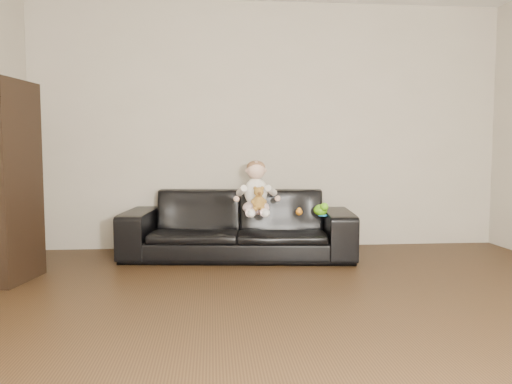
{
  "coord_description": "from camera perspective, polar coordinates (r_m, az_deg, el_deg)",
  "views": [
    {
      "loc": [
        -0.63,
        -2.58,
        1.03
      ],
      "look_at": [
        -0.21,
        2.14,
        0.64
      ],
      "focal_mm": 35.0,
      "sensor_mm": 36.0,
      "label": 1
    }
  ],
  "objects": [
    {
      "name": "floor",
      "position": [
        2.85,
        8.32,
        -16.61
      ],
      "size": [
        5.5,
        5.5,
        0.0
      ],
      "primitive_type": "plane",
      "color": "#372413",
      "rests_on": "ground"
    },
    {
      "name": "wall_back",
      "position": [
        5.38,
        1.64,
        7.53
      ],
      "size": [
        5.0,
        0.0,
        5.0
      ],
      "primitive_type": "plane",
      "rotation": [
        1.57,
        0.0,
        0.0
      ],
      "color": "#B9AF9C",
      "rests_on": "ground"
    },
    {
      "name": "sofa",
      "position": [
        4.89,
        -2.03,
        -3.67
      ],
      "size": [
        2.29,
        1.1,
        0.65
      ],
      "primitive_type": "imported",
      "rotation": [
        0.0,
        0.0,
        -0.11
      ],
      "color": "black",
      "rests_on": "floor"
    },
    {
      "name": "cabinet",
      "position": [
        4.41,
        -27.09,
        1.04
      ],
      "size": [
        0.49,
        0.61,
        1.58
      ],
      "primitive_type": "cube",
      "rotation": [
        0.0,
        0.0,
        -0.19
      ],
      "color": "black",
      "rests_on": "floor"
    },
    {
      "name": "shelf_item",
      "position": [
        4.4,
        -27.02,
        5.68
      ],
      "size": [
        0.22,
        0.28,
        0.28
      ],
      "primitive_type": "cube",
      "rotation": [
        0.0,
        0.0,
        -0.19
      ],
      "color": "silver",
      "rests_on": "cabinet"
    },
    {
      "name": "baby",
      "position": [
        4.75,
        0.02,
        0.1
      ],
      "size": [
        0.37,
        0.45,
        0.52
      ],
      "rotation": [
        0.0,
        0.0,
        -0.13
      ],
      "color": "#FDD5D6",
      "rests_on": "sofa"
    },
    {
      "name": "teddy_bear",
      "position": [
        4.6,
        0.31,
        -0.77
      ],
      "size": [
        0.14,
        0.14,
        0.22
      ],
      "rotation": [
        0.0,
        0.0,
        -0.23
      ],
      "color": "olive",
      "rests_on": "sofa"
    },
    {
      "name": "toy_green",
      "position": [
        4.75,
        7.38,
        -2.06
      ],
      "size": [
        0.15,
        0.17,
        0.11
      ],
      "primitive_type": "ellipsoid",
      "rotation": [
        0.0,
        0.0,
        -0.17
      ],
      "color": "#62C617",
      "rests_on": "sofa"
    },
    {
      "name": "toy_rattle",
      "position": [
        4.76,
        4.96,
        -2.29
      ],
      "size": [
        0.09,
        0.09,
        0.06
      ],
      "primitive_type": "sphere",
      "rotation": [
        0.0,
        0.0,
        0.43
      ],
      "color": "orange",
      "rests_on": "sofa"
    },
    {
      "name": "toy_blue_disc",
      "position": [
        4.75,
        7.63,
        -2.65
      ],
      "size": [
        0.11,
        0.11,
        0.01
      ],
      "primitive_type": "cylinder",
      "rotation": [
        0.0,
        0.0,
        0.37
      ],
      "color": "#1781BE",
      "rests_on": "sofa"
    }
  ]
}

